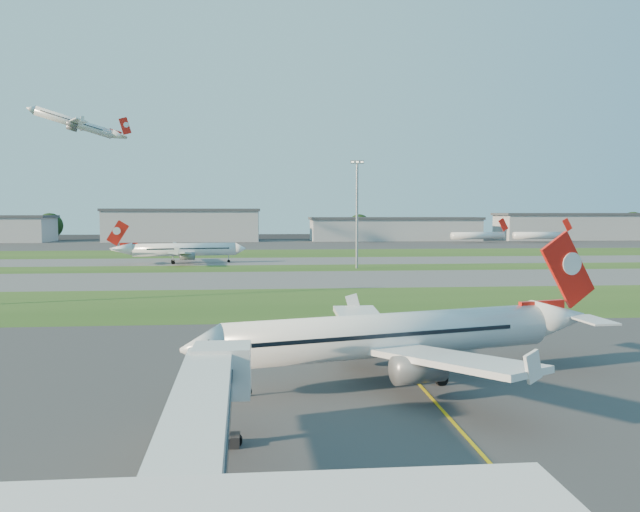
{
  "coord_description": "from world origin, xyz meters",
  "views": [
    {
      "loc": [
        -6.87,
        -39.74,
        13.43
      ],
      "look_at": [
        1.19,
        51.83,
        7.0
      ],
      "focal_mm": 35.0,
      "sensor_mm": 36.0,
      "label": 1
    }
  ],
  "objects": [
    {
      "name": "grass_strip_c",
      "position": [
        0.0,
        165.0,
        0.01
      ],
      "size": [
        300.0,
        40.0,
        0.01
      ],
      "primitive_type": "cube",
      "color": "#254517",
      "rests_on": "ground"
    },
    {
      "name": "yellow_line",
      "position": [
        5.0,
        0.0,
        0.0
      ],
      "size": [
        0.25,
        60.0,
        0.02
      ],
      "primitive_type": "cube",
      "color": "gold",
      "rests_on": "ground"
    },
    {
      "name": "mini_jet_near",
      "position": [
        87.09,
        228.57,
        3.28
      ],
      "size": [
        28.25,
        8.98,
        9.48
      ],
      "rotation": [
        0.0,
        0.0,
        0.23
      ],
      "color": "white",
      "rests_on": "ground"
    },
    {
      "name": "hangar_west",
      "position": [
        -45.0,
        255.0,
        7.64
      ],
      "size": [
        71.4,
        23.0,
        15.2
      ],
      "color": "gray",
      "rests_on": "ground"
    },
    {
      "name": "airliner_taxiing",
      "position": [
        -28.31,
        126.35,
        3.6
      ],
      "size": [
        32.7,
        27.53,
        10.26
      ],
      "rotation": [
        0.0,
        0.0,
        3.3
      ],
      "color": "white",
      "rests_on": "ground"
    },
    {
      "name": "airliner_departing",
      "position": [
        -79.67,
        210.78,
        47.86
      ],
      "size": [
        34.55,
        29.07,
        11.08
      ],
      "rotation": [
        0.0,
        0.0,
        0.29
      ],
      "color": "white"
    },
    {
      "name": "light_mast_centre",
      "position": [
        15.0,
        108.0,
        14.81
      ],
      "size": [
        3.2,
        0.7,
        25.8
      ],
      "color": "gray",
      "rests_on": "ground"
    },
    {
      "name": "ground",
      "position": [
        0.0,
        0.0,
        0.0
      ],
      "size": [
        700.0,
        700.0,
        0.0
      ],
      "primitive_type": "plane",
      "color": "black",
      "rests_on": "ground"
    },
    {
      "name": "grass_strip_b",
      "position": [
        0.0,
        110.0,
        0.01
      ],
      "size": [
        300.0,
        18.0,
        0.01
      ],
      "primitive_type": "cube",
      "color": "#254517",
      "rests_on": "ground"
    },
    {
      "name": "apron_far",
      "position": [
        0.0,
        225.0,
        0.01
      ],
      "size": [
        400.0,
        80.0,
        0.01
      ],
      "primitive_type": "cube",
      "color": "#333335",
      "rests_on": "ground"
    },
    {
      "name": "airliner_parked",
      "position": [
        3.33,
        8.29,
        3.69
      ],
      "size": [
        33.01,
        27.7,
        10.51
      ],
      "rotation": [
        0.0,
        0.0,
        0.26
      ],
      "color": "white",
      "rests_on": "ground"
    },
    {
      "name": "tree_mid_east",
      "position": [
        40.0,
        269.0,
        6.81
      ],
      "size": [
        11.55,
        11.55,
        12.6
      ],
      "color": "black",
      "rests_on": "ground"
    },
    {
      "name": "hangar_east",
      "position": [
        55.0,
        255.0,
        5.64
      ],
      "size": [
        81.6,
        23.0,
        11.2
      ],
      "color": "gray",
      "rests_on": "ground"
    },
    {
      "name": "tree_far_east",
      "position": [
        185.0,
        271.0,
        7.46
      ],
      "size": [
        12.65,
        12.65,
        13.8
      ],
      "color": "black",
      "rests_on": "ground"
    },
    {
      "name": "mini_jet_far",
      "position": [
        115.7,
        228.13,
        3.28
      ],
      "size": [
        28.61,
        5.91,
        9.48
      ],
      "rotation": [
        0.0,
        0.0,
        0.11
      ],
      "color": "white",
      "rests_on": "ground"
    },
    {
      "name": "grass_strip_a",
      "position": [
        0.0,
        52.0,
        0.01
      ],
      "size": [
        300.0,
        34.0,
        0.01
      ],
      "primitive_type": "cube",
      "color": "#254517",
      "rests_on": "ground"
    },
    {
      "name": "taxiway_b",
      "position": [
        0.0,
        132.0,
        0.01
      ],
      "size": [
        300.0,
        26.0,
        0.01
      ],
      "primitive_type": "cube",
      "color": "#515154",
      "rests_on": "ground"
    },
    {
      "name": "tree_west",
      "position": [
        -110.0,
        270.0,
        7.14
      ],
      "size": [
        12.1,
        12.1,
        13.2
      ],
      "color": "black",
      "rests_on": "ground"
    },
    {
      "name": "jet_bridge",
      "position": [
        -9.81,
        -15.24,
        4.01
      ],
      "size": [
        4.2,
        26.9,
        6.2
      ],
      "color": "silver",
      "rests_on": "ground"
    },
    {
      "name": "tree_mid_west",
      "position": [
        -20.0,
        266.0,
        5.84
      ],
      "size": [
        9.9,
        9.9,
        10.8
      ],
      "color": "black",
      "rests_on": "ground"
    },
    {
      "name": "taxiway_a",
      "position": [
        0.0,
        85.0,
        0.01
      ],
      "size": [
        300.0,
        32.0,
        0.01
      ],
      "primitive_type": "cube",
      "color": "#515154",
      "rests_on": "ground"
    },
    {
      "name": "tree_east",
      "position": [
        115.0,
        267.0,
        6.16
      ],
      "size": [
        10.45,
        10.45,
        11.4
      ],
      "color": "black",
      "rests_on": "ground"
    },
    {
      "name": "apron_near",
      "position": [
        0.0,
        0.0,
        0.01
      ],
      "size": [
        300.0,
        70.0,
        0.01
      ],
      "primitive_type": "cube",
      "color": "#333335",
      "rests_on": "ground"
    },
    {
      "name": "hangar_far_east",
      "position": [
        155.0,
        255.0,
        6.64
      ],
      "size": [
        96.9,
        23.0,
        13.2
      ],
      "color": "gray",
      "rests_on": "ground"
    }
  ]
}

